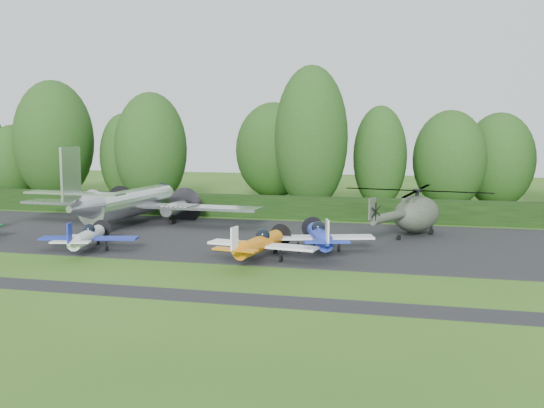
% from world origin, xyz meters
% --- Properties ---
extents(ground, '(160.00, 160.00, 0.00)m').
position_xyz_m(ground, '(0.00, 0.00, 0.00)').
color(ground, '#2D5117').
rests_on(ground, ground).
extents(apron, '(70.00, 18.00, 0.01)m').
position_xyz_m(apron, '(0.00, 10.00, 0.00)').
color(apron, black).
rests_on(apron, ground).
extents(taxiway_verge, '(70.00, 2.00, 0.00)m').
position_xyz_m(taxiway_verge, '(0.00, -6.00, 0.00)').
color(taxiway_verge, black).
rests_on(taxiway_verge, ground).
extents(hedgerow, '(90.00, 1.60, 2.00)m').
position_xyz_m(hedgerow, '(0.00, 21.00, 0.00)').
color(hedgerow, black).
rests_on(hedgerow, ground).
extents(transport_plane, '(21.98, 16.85, 7.04)m').
position_xyz_m(transport_plane, '(-7.19, 13.42, 1.96)').
color(transport_plane, silver).
rests_on(transport_plane, ground).
extents(light_plane_white, '(6.41, 6.73, 2.46)m').
position_xyz_m(light_plane_white, '(-4.62, 2.39, 1.02)').
color(light_plane_white, silver).
rests_on(light_plane_white, ground).
extents(light_plane_orange, '(6.96, 7.32, 2.68)m').
position_xyz_m(light_plane_orange, '(7.07, 2.26, 1.11)').
color(light_plane_orange, '#CA6F0B').
rests_on(light_plane_orange, ground).
extents(light_plane_blue, '(7.23, 7.60, 2.78)m').
position_xyz_m(light_plane_blue, '(10.20, 5.63, 1.16)').
color(light_plane_blue, '#1D2EAF').
rests_on(light_plane_blue, ground).
extents(helicopter, '(10.99, 12.86, 3.54)m').
position_xyz_m(helicopter, '(16.23, 14.18, 1.90)').
color(helicopter, '#323B2D').
rests_on(helicopter, ground).
extents(tree_1, '(7.41, 7.41, 10.08)m').
position_xyz_m(tree_1, '(19.30, 31.81, 5.03)').
color(tree_1, black).
rests_on(tree_1, ground).
extents(tree_3, '(7.40, 7.40, 14.51)m').
position_xyz_m(tree_3, '(5.64, 27.95, 7.24)').
color(tree_3, black).
rests_on(tree_3, ground).
extents(tree_4, '(7.61, 7.61, 12.04)m').
position_xyz_m(tree_4, '(-11.40, 26.90, 6.01)').
color(tree_4, black).
rests_on(tree_4, ground).
extents(tree_5, '(5.50, 5.50, 10.55)m').
position_xyz_m(tree_5, '(12.34, 30.66, 5.26)').
color(tree_5, black).
rests_on(tree_5, ground).
extents(tree_6, '(7.30, 7.30, 9.88)m').
position_xyz_m(tree_6, '(24.35, 34.34, 4.93)').
color(tree_6, black).
rests_on(tree_6, ground).
extents(tree_7, '(6.12, 6.12, 8.73)m').
position_xyz_m(tree_7, '(-30.49, 29.87, 4.35)').
color(tree_7, black).
rests_on(tree_7, ground).
extents(tree_8, '(8.96, 8.96, 13.74)m').
position_xyz_m(tree_8, '(-24.59, 29.26, 6.86)').
color(tree_8, black).
rests_on(tree_8, ground).
extents(tree_9, '(5.38, 5.38, 9.98)m').
position_xyz_m(tree_9, '(-17.13, 31.69, 4.97)').
color(tree_9, black).
rests_on(tree_9, ground).
extents(tree_11, '(9.03, 9.03, 11.37)m').
position_xyz_m(tree_11, '(-0.61, 37.67, 5.68)').
color(tree_11, black).
rests_on(tree_11, ground).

